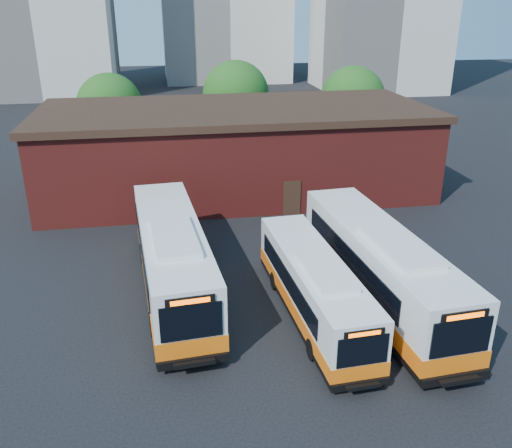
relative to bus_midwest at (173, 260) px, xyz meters
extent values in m
plane|color=black|center=(5.30, -4.68, -1.72)|extent=(220.00, 220.00, 0.00)
cube|color=silver|center=(0.00, 0.04, 0.25)|extent=(3.88, 13.55, 3.17)
cube|color=orange|center=(0.00, 0.04, -0.67)|extent=(3.94, 13.61, 0.78)
cube|color=black|center=(0.00, 0.04, -1.22)|extent=(3.93, 13.59, 0.28)
cube|color=black|center=(0.53, -6.65, 0.56)|extent=(2.41, 0.26, 1.50)
cube|color=black|center=(0.53, -6.67, 1.48)|extent=(1.89, 0.22, 0.36)
cube|color=#FF5905|center=(0.53, -6.70, 1.48)|extent=(1.50, 0.14, 0.20)
cube|color=black|center=(0.53, -6.72, -1.22)|extent=(2.84, 0.38, 0.36)
cube|color=black|center=(0.55, -6.98, -1.11)|extent=(1.64, 0.55, 0.07)
cube|color=black|center=(0.57, -7.18, -1.03)|extent=(1.61, 0.17, 0.20)
cube|color=black|center=(-1.48, 0.37, 0.56)|extent=(0.88, 10.40, 1.17)
cube|color=black|center=(1.41, 0.60, 0.56)|extent=(0.88, 10.40, 1.17)
cube|color=silver|center=(0.13, -1.63, 1.95)|extent=(2.29, 4.82, 0.25)
cylinder|color=black|center=(-0.99, -3.84, -1.17)|extent=(0.44, 1.14, 1.11)
cylinder|color=black|center=(1.58, -3.63, -1.17)|extent=(0.44, 1.14, 1.11)
cylinder|color=black|center=(-1.57, 3.49, -1.17)|extent=(0.44, 1.14, 1.11)
cylinder|color=black|center=(1.00, 3.69, -1.17)|extent=(0.44, 1.14, 1.11)
cube|color=silver|center=(6.27, -3.52, -0.11)|extent=(2.90, 11.02, 2.59)
cube|color=orange|center=(6.27, -3.52, -0.86)|extent=(2.95, 11.07, 0.64)
cube|color=black|center=(6.27, -3.52, -1.32)|extent=(2.94, 11.06, 0.23)
cube|color=black|center=(6.56, -8.99, 0.14)|extent=(1.97, 0.16, 1.23)
cube|color=black|center=(6.56, -9.00, 0.90)|extent=(1.55, 0.14, 0.29)
cube|color=#FF5905|center=(6.56, -9.04, 0.90)|extent=(1.23, 0.08, 0.16)
cube|color=black|center=(6.56, -9.05, -1.32)|extent=(2.32, 0.25, 0.29)
cube|color=black|center=(6.57, -9.26, -1.22)|extent=(1.34, 0.42, 0.05)
cube|color=black|center=(6.58, -9.42, -1.16)|extent=(1.32, 0.11, 0.16)
cube|color=black|center=(5.07, -3.22, 0.14)|extent=(0.50, 8.50, 0.96)
cube|color=black|center=(7.43, -3.09, 0.14)|extent=(0.50, 8.50, 0.96)
cube|color=silver|center=(6.34, -4.88, 1.28)|extent=(1.78, 3.90, 0.20)
cylinder|color=black|center=(5.38, -6.66, -1.27)|extent=(0.34, 0.92, 0.91)
cylinder|color=black|center=(7.48, -6.55, -1.27)|extent=(0.34, 0.92, 0.91)
cylinder|color=black|center=(5.06, -0.67, -1.27)|extent=(0.34, 0.92, 0.91)
cylinder|color=black|center=(7.16, -0.55, -1.27)|extent=(0.34, 0.92, 0.91)
cube|color=silver|center=(9.71, -2.68, 0.25)|extent=(3.69, 13.50, 3.17)
cube|color=orange|center=(9.71, -2.68, -0.67)|extent=(3.75, 13.56, 0.78)
cube|color=black|center=(9.71, -2.68, -1.22)|extent=(3.74, 13.55, 0.28)
cube|color=black|center=(10.15, -9.37, 0.55)|extent=(2.41, 0.22, 1.50)
cube|color=black|center=(10.15, -9.38, 1.48)|extent=(1.89, 0.19, 0.36)
cube|color=#FF5905|center=(10.15, -9.42, 1.48)|extent=(1.50, 0.12, 0.20)
cube|color=black|center=(10.15, -9.43, -1.22)|extent=(2.84, 0.34, 0.36)
cube|color=black|center=(10.17, -9.69, -1.11)|extent=(1.64, 0.53, 0.07)
cube|color=black|center=(10.18, -9.89, -1.04)|extent=(1.61, 0.15, 0.20)
cube|color=black|center=(8.24, -2.32, 0.55)|extent=(0.73, 10.39, 1.17)
cube|color=black|center=(11.13, -2.14, 0.55)|extent=(0.73, 10.39, 1.17)
cube|color=silver|center=(9.82, -4.34, 1.94)|extent=(2.23, 4.78, 0.24)
cylinder|color=black|center=(8.68, -6.53, -1.17)|extent=(0.43, 1.13, 1.11)
cylinder|color=black|center=(11.24, -6.36, -1.17)|extent=(0.43, 1.13, 1.11)
cylinder|color=black|center=(8.20, 0.79, -1.17)|extent=(0.43, 1.13, 1.11)
cylinder|color=black|center=(10.76, 0.96, -1.17)|extent=(0.43, 1.13, 1.11)
imported|color=#121533|center=(6.38, -6.37, -0.73)|extent=(0.69, 0.84, 1.98)
cube|color=maroon|center=(5.30, 15.32, 1.28)|extent=(28.00, 12.00, 6.00)
cube|color=#301E13|center=(5.30, 15.32, 4.43)|extent=(28.60, 12.60, 0.50)
cube|color=#301E13|center=(8.30, 9.29, -0.52)|extent=(1.20, 0.08, 2.40)
cylinder|color=#382314|center=(-4.70, 27.32, -0.37)|extent=(0.36, 0.36, 2.70)
sphere|color=#1E4E16|center=(-4.70, 27.32, 2.93)|extent=(6.00, 6.00, 6.00)
cylinder|color=#382314|center=(7.30, 29.32, -0.25)|extent=(0.36, 0.36, 2.95)
sphere|color=#1E4E16|center=(7.30, 29.32, 3.36)|extent=(6.56, 6.56, 6.56)
cylinder|color=#382314|center=(18.30, 26.32, -0.32)|extent=(0.36, 0.36, 2.81)
sphere|color=#1E4E16|center=(18.30, 26.32, 3.11)|extent=(6.24, 6.24, 6.24)
camera|label=1|loc=(-0.08, -24.45, 11.88)|focal=38.00mm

